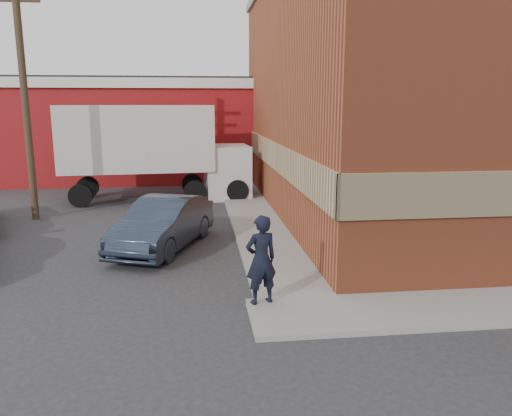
{
  "coord_description": "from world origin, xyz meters",
  "views": [
    {
      "loc": [
        -1.48,
        -10.04,
        4.23
      ],
      "look_at": [
        -0.07,
        1.7,
        1.75
      ],
      "focal_mm": 35.0,
      "sensor_mm": 36.0,
      "label": 1
    }
  ],
  "objects_px": {
    "warehouse": "(117,129)",
    "box_truck": "(157,146)",
    "man": "(261,260)",
    "utility_pole": "(24,89)",
    "brick_building": "(450,92)",
    "sedan": "(163,224)"
  },
  "relations": [
    {
      "from": "warehouse",
      "to": "box_truck",
      "type": "distance_m",
      "value": 8.14
    },
    {
      "from": "box_truck",
      "to": "man",
      "type": "bearing_deg",
      "value": -80.51
    },
    {
      "from": "utility_pole",
      "to": "man",
      "type": "distance_m",
      "value": 12.35
    },
    {
      "from": "man",
      "to": "brick_building",
      "type": "bearing_deg",
      "value": -150.78
    },
    {
      "from": "brick_building",
      "to": "warehouse",
      "type": "bearing_deg",
      "value": 142.8
    },
    {
      "from": "brick_building",
      "to": "utility_pole",
      "type": "bearing_deg",
      "value": 179.98
    },
    {
      "from": "utility_pole",
      "to": "man",
      "type": "xyz_separation_m",
      "value": [
        7.3,
        -9.25,
        -3.68
      ]
    },
    {
      "from": "man",
      "to": "utility_pole",
      "type": "bearing_deg",
      "value": -69.26
    },
    {
      "from": "sedan",
      "to": "man",
      "type": "bearing_deg",
      "value": -43.49
    },
    {
      "from": "brick_building",
      "to": "box_truck",
      "type": "height_order",
      "value": "brick_building"
    },
    {
      "from": "warehouse",
      "to": "box_truck",
      "type": "bearing_deg",
      "value": -69.77
    },
    {
      "from": "utility_pole",
      "to": "box_truck",
      "type": "xyz_separation_m",
      "value": [
        4.31,
        3.37,
        -2.34
      ]
    },
    {
      "from": "warehouse",
      "to": "box_truck",
      "type": "height_order",
      "value": "warehouse"
    },
    {
      "from": "utility_pole",
      "to": "man",
      "type": "bearing_deg",
      "value": -51.72
    },
    {
      "from": "warehouse",
      "to": "man",
      "type": "distance_m",
      "value": 21.14
    },
    {
      "from": "brick_building",
      "to": "utility_pole",
      "type": "relative_size",
      "value": 2.03
    },
    {
      "from": "man",
      "to": "sedan",
      "type": "relative_size",
      "value": 0.41
    },
    {
      "from": "warehouse",
      "to": "sedan",
      "type": "xyz_separation_m",
      "value": [
        3.5,
        -15.51,
        -2.06
      ]
    },
    {
      "from": "brick_building",
      "to": "man",
      "type": "distance_m",
      "value": 13.2
    },
    {
      "from": "warehouse",
      "to": "man",
      "type": "relative_size",
      "value": 8.62
    },
    {
      "from": "warehouse",
      "to": "utility_pole",
      "type": "bearing_deg",
      "value": -97.77
    },
    {
      "from": "warehouse",
      "to": "box_truck",
      "type": "xyz_separation_m",
      "value": [
        2.81,
        -7.63,
        -0.41
      ]
    }
  ]
}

